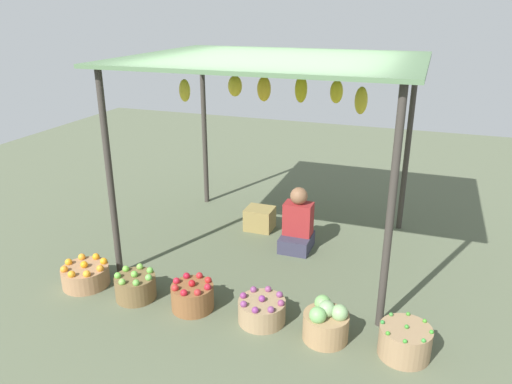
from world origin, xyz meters
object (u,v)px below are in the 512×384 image
object	(u,v)px
vendor_person	(298,226)
basket_cabbages	(326,322)
basket_red_apples	(193,296)
wooden_crate_near_vendor	(260,219)
basket_oranges	(86,275)
basket_purple_onions	(262,310)
basket_green_chilies	(405,341)
basket_green_apples	(135,286)

from	to	relation	value
vendor_person	basket_cabbages	distance (m)	1.77
basket_red_apples	wooden_crate_near_vendor	size ratio (longest dim) A/B	1.15
vendor_person	basket_red_apples	size ratio (longest dim) A/B	1.87
basket_oranges	basket_purple_onions	xyz separation A→B (m)	(1.97, 0.02, 0.00)
basket_cabbages	basket_green_chilies	distance (m)	0.68
basket_green_apples	wooden_crate_near_vendor	bearing A→B (deg)	72.15
basket_cabbages	basket_green_chilies	bearing A→B (deg)	0.54
basket_cabbages	basket_oranges	bearing A→B (deg)	179.12
basket_cabbages	wooden_crate_near_vendor	world-z (taller)	basket_cabbages
basket_oranges	basket_red_apples	xyz separation A→B (m)	(1.27, -0.01, 0.02)
basket_green_apples	basket_green_chilies	xyz separation A→B (m)	(2.63, 0.00, 0.01)
basket_purple_onions	wooden_crate_near_vendor	xyz separation A→B (m)	(-0.70, 1.93, 0.03)
basket_green_apples	wooden_crate_near_vendor	distance (m)	2.08
basket_oranges	wooden_crate_near_vendor	bearing A→B (deg)	56.77
basket_oranges	vendor_person	bearing A→B (deg)	39.98
basket_oranges	basket_cabbages	xyz separation A→B (m)	(2.59, -0.04, 0.05)
basket_green_chilies	wooden_crate_near_vendor	xyz separation A→B (m)	(-1.99, 1.98, 0.01)
basket_green_chilies	basket_green_apples	bearing A→B (deg)	-179.95
vendor_person	basket_oranges	size ratio (longest dim) A/B	1.59
wooden_crate_near_vendor	basket_green_chilies	bearing A→B (deg)	-44.88
basket_cabbages	basket_purple_onions	bearing A→B (deg)	174.74
vendor_person	basket_cabbages	world-z (taller)	vendor_person
basket_oranges	wooden_crate_near_vendor	xyz separation A→B (m)	(1.28, 1.95, 0.03)
basket_purple_onions	basket_green_chilies	bearing A→B (deg)	-2.24
basket_green_apples	wooden_crate_near_vendor	xyz separation A→B (m)	(0.64, 1.98, 0.02)
vendor_person	basket_cabbages	xyz separation A→B (m)	(0.70, -1.62, -0.13)
basket_red_apples	basket_cabbages	bearing A→B (deg)	-1.34
basket_purple_onions	basket_green_chilies	size ratio (longest dim) A/B	1.02
basket_cabbages	wooden_crate_near_vendor	xyz separation A→B (m)	(-1.32, 1.99, -0.02)
basket_red_apples	basket_green_chilies	size ratio (longest dim) A/B	0.95
basket_cabbages	wooden_crate_near_vendor	bearing A→B (deg)	123.48
vendor_person	basket_green_chilies	distance (m)	2.13
basket_cabbages	basket_green_apples	bearing A→B (deg)	179.88
wooden_crate_near_vendor	basket_oranges	bearing A→B (deg)	-123.23
basket_red_apples	basket_green_chilies	distance (m)	2.00
vendor_person	basket_red_apples	xyz separation A→B (m)	(-0.62, -1.59, -0.16)
basket_green_chilies	wooden_crate_near_vendor	bearing A→B (deg)	135.12
basket_green_apples	basket_cabbages	size ratio (longest dim) A/B	1.01
wooden_crate_near_vendor	basket_cabbages	bearing A→B (deg)	-56.52
vendor_person	basket_purple_onions	xyz separation A→B (m)	(0.08, -1.57, -0.18)
vendor_person	basket_purple_onions	size ratio (longest dim) A/B	1.74
vendor_person	basket_oranges	distance (m)	2.47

